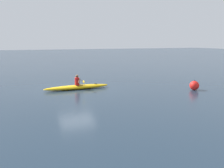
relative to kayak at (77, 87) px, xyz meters
The scene contains 4 objects.
ground_plane 0.32m from the kayak, 89.73° to the right, with size 160.00×160.00×0.00m, color #1E2D3D.
kayak is the anchor object (origin of this frame).
kayaker 0.47m from the kayak, behind, with size 0.41×2.34×0.74m.
mooring_buoy_white_far 8.21m from the kayak, 156.70° to the left, with size 0.65×0.65×0.69m.
Camera 1 is at (3.67, 16.31, 3.38)m, focal length 37.59 mm.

